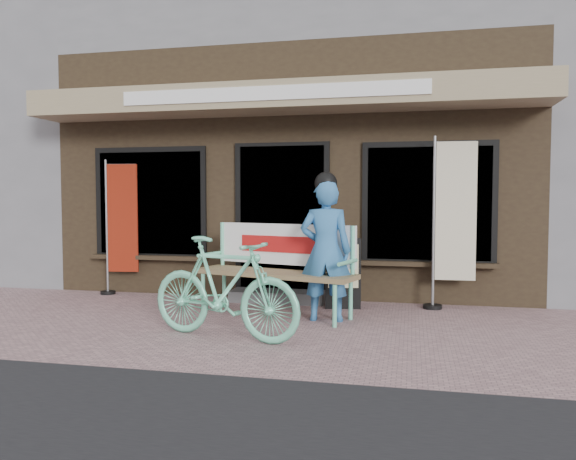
% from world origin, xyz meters
% --- Properties ---
extents(ground, '(70.00, 70.00, 0.00)m').
position_xyz_m(ground, '(0.00, 0.00, 0.00)').
color(ground, '#A47E80').
rests_on(ground, ground).
extents(storefront, '(7.00, 6.77, 6.00)m').
position_xyz_m(storefront, '(0.00, 4.96, 2.99)').
color(storefront, black).
rests_on(storefront, ground).
extents(bench, '(2.10, 1.07, 1.10)m').
position_xyz_m(bench, '(0.20, 0.96, 0.65)').
color(bench, '#72DFB2').
rests_on(bench, ground).
extents(person, '(0.62, 0.43, 1.73)m').
position_xyz_m(person, '(0.82, 0.71, 0.85)').
color(person, teal).
rests_on(person, ground).
extents(bicycle, '(1.79, 0.91, 1.04)m').
position_xyz_m(bicycle, '(-0.06, -0.36, 0.52)').
color(bicycle, '#72DFB2').
rests_on(bicycle, ground).
extents(nobori_red, '(0.59, 0.24, 1.99)m').
position_xyz_m(nobori_red, '(-2.41, 1.81, 1.03)').
color(nobori_red, gray).
rests_on(nobori_red, ground).
extents(nobori_cream, '(0.65, 0.25, 2.21)m').
position_xyz_m(nobori_cream, '(2.28, 1.71, 1.14)').
color(nobori_cream, gray).
rests_on(nobori_cream, ground).
extents(menu_stand, '(0.46, 0.18, 0.91)m').
position_xyz_m(menu_stand, '(0.93, 1.44, 0.47)').
color(menu_stand, black).
rests_on(menu_stand, ground).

